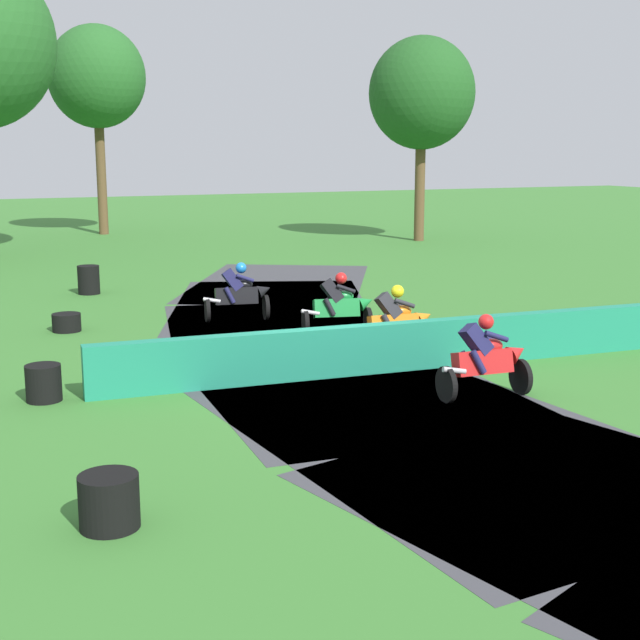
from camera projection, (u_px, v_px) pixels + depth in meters
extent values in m
plane|color=#38752D|center=(330.00, 376.00, 15.94)|extent=(120.00, 120.00, 0.00)
cube|color=#3D3D42|center=(281.00, 282.00, 26.91)|extent=(8.27, 9.46, 0.01)
cube|color=#3D3D42|center=(271.00, 304.00, 23.20)|extent=(7.50, 9.30, 0.01)
cube|color=#3D3D42|center=(284.00, 334.00, 19.52)|extent=(6.56, 8.94, 0.01)
cube|color=#3D3D42|center=(333.00, 376.00, 15.95)|extent=(5.47, 8.38, 0.01)
cube|color=#3D3D42|center=(447.00, 438.00, 12.57)|extent=(5.59, 8.45, 0.01)
cube|color=#1E8466|center=(578.00, 331.00, 17.64)|extent=(19.20, 1.58, 0.90)
cylinder|color=black|center=(266.00, 307.00, 21.11)|extent=(0.22, 0.71, 0.70)
cylinder|color=black|center=(207.00, 310.00, 20.80)|extent=(0.22, 0.71, 0.70)
cube|color=black|center=(236.00, 296.00, 20.95)|extent=(1.05, 0.53, 0.45)
ellipsoid|color=black|center=(243.00, 285.00, 20.99)|extent=(0.49, 0.40, 0.29)
cone|color=black|center=(265.00, 290.00, 21.10)|extent=(0.44, 0.42, 0.46)
cylinder|color=#B2B2B7|center=(212.00, 300.00, 20.70)|extent=(0.42, 0.19, 0.17)
cube|color=#1E1E4C|center=(232.00, 280.00, 20.93)|extent=(0.53, 0.44, 0.61)
sphere|color=#1E7FE0|center=(241.00, 268.00, 20.98)|extent=(0.26, 0.26, 0.26)
cylinder|color=#1E1E4C|center=(243.00, 279.00, 21.17)|extent=(0.43, 0.20, 0.24)
cylinder|color=#1E1E4C|center=(245.00, 278.00, 20.82)|extent=(0.43, 0.20, 0.24)
cylinder|color=#1E1E4C|center=(228.00, 296.00, 21.09)|extent=(0.27, 0.21, 0.42)
cylinder|color=#1E1E4C|center=(230.00, 295.00, 20.74)|extent=(0.27, 0.21, 0.42)
cylinder|color=black|center=(368.00, 321.00, 19.51)|extent=(0.27, 0.74, 0.74)
cylinder|color=black|center=(305.00, 323.00, 19.27)|extent=(0.27, 0.74, 0.74)
cube|color=#198438|center=(336.00, 308.00, 19.41)|extent=(1.06, 0.61, 0.46)
ellipsoid|color=#198438|center=(344.00, 296.00, 19.46)|extent=(0.51, 0.43, 0.31)
cone|color=#198438|center=(366.00, 302.00, 19.54)|extent=(0.44, 0.44, 0.47)
cylinder|color=#B2B2B7|center=(310.00, 312.00, 19.19)|extent=(0.42, 0.22, 0.18)
cube|color=black|center=(332.00, 291.00, 19.42)|extent=(0.53, 0.47, 0.62)
sphere|color=red|center=(341.00, 278.00, 19.48)|extent=(0.26, 0.26, 0.26)
cylinder|color=black|center=(343.00, 291.00, 19.65)|extent=(0.43, 0.23, 0.24)
cylinder|color=black|center=(346.00, 289.00, 19.30)|extent=(0.43, 0.23, 0.24)
cylinder|color=black|center=(327.00, 308.00, 19.56)|extent=(0.27, 0.25, 0.42)
cylinder|color=black|center=(330.00, 307.00, 19.21)|extent=(0.27, 0.25, 0.42)
cylinder|color=black|center=(427.00, 338.00, 17.80)|extent=(0.18, 0.73, 0.73)
cylinder|color=black|center=(361.00, 342.00, 17.40)|extent=(0.18, 0.73, 0.73)
cube|color=orange|center=(393.00, 325.00, 17.61)|extent=(1.04, 0.49, 0.46)
ellipsoid|color=orange|center=(401.00, 311.00, 17.67)|extent=(0.48, 0.38, 0.30)
cone|color=orange|center=(424.00, 317.00, 17.80)|extent=(0.42, 0.40, 0.47)
cylinder|color=#B2B2B7|center=(367.00, 330.00, 17.32)|extent=(0.42, 0.17, 0.17)
cube|color=#28282D|center=(388.00, 306.00, 17.60)|extent=(0.52, 0.43, 0.62)
sphere|color=yellow|center=(398.00, 291.00, 17.67)|extent=(0.26, 0.26, 0.26)
cylinder|color=#28282D|center=(398.00, 305.00, 17.85)|extent=(0.43, 0.19, 0.24)
cylinder|color=#28282D|center=(405.00, 303.00, 17.51)|extent=(0.43, 0.19, 0.24)
cylinder|color=#28282D|center=(382.00, 325.00, 17.73)|extent=(0.27, 0.21, 0.42)
cylinder|color=#28282D|center=(388.00, 324.00, 17.38)|extent=(0.27, 0.21, 0.42)
cylinder|color=black|center=(521.00, 377.00, 14.77)|extent=(0.13, 0.73, 0.73)
cylinder|color=black|center=(446.00, 385.00, 14.29)|extent=(0.13, 0.73, 0.73)
cube|color=red|center=(482.00, 363.00, 14.54)|extent=(1.02, 0.43, 0.46)
ellipsoid|color=red|center=(490.00, 346.00, 14.61)|extent=(0.46, 0.36, 0.30)
cone|color=red|center=(517.00, 352.00, 14.78)|extent=(0.41, 0.40, 0.47)
cylinder|color=#B2B2B7|center=(454.00, 370.00, 14.22)|extent=(0.41, 0.15, 0.18)
cube|color=#1E1E4C|center=(476.00, 340.00, 14.53)|extent=(0.51, 0.43, 0.62)
sphere|color=red|center=(486.00, 322.00, 14.62)|extent=(0.26, 0.26, 0.26)
cylinder|color=#1E1E4C|center=(485.00, 337.00, 14.80)|extent=(0.43, 0.16, 0.24)
cylinder|color=#1E1E4C|center=(496.00, 336.00, 14.46)|extent=(0.43, 0.16, 0.24)
cylinder|color=#1E1E4C|center=(467.00, 362.00, 14.65)|extent=(0.27, 0.21, 0.42)
cylinder|color=#1E1E4C|center=(478.00, 362.00, 14.31)|extent=(0.27, 0.21, 0.42)
cylinder|color=black|center=(89.00, 290.00, 24.83)|extent=(0.60, 0.60, 0.20)
cylinder|color=black|center=(89.00, 283.00, 24.79)|extent=(0.60, 0.60, 0.20)
cylinder|color=black|center=(88.00, 276.00, 24.75)|extent=(0.60, 0.60, 0.20)
cylinder|color=black|center=(88.00, 269.00, 24.72)|extent=(0.60, 0.60, 0.20)
cylinder|color=black|center=(67.00, 327.00, 19.82)|extent=(0.64, 0.64, 0.20)
cylinder|color=black|center=(66.00, 318.00, 19.78)|extent=(0.64, 0.64, 0.20)
cylinder|color=black|center=(44.00, 395.00, 14.39)|extent=(0.57, 0.57, 0.20)
cylinder|color=black|center=(44.00, 383.00, 14.36)|extent=(0.57, 0.57, 0.20)
cylinder|color=black|center=(43.00, 371.00, 14.32)|extent=(0.57, 0.57, 0.20)
cylinder|color=black|center=(110.00, 519.00, 9.61)|extent=(0.66, 0.66, 0.20)
cylinder|color=black|center=(109.00, 501.00, 9.57)|extent=(0.66, 0.66, 0.20)
cylinder|color=black|center=(108.00, 484.00, 9.53)|extent=(0.66, 0.66, 0.20)
cone|color=orange|center=(561.00, 336.00, 18.32)|extent=(0.28, 0.28, 0.44)
cylinder|color=brown|center=(420.00, 190.00, 38.49)|extent=(0.44, 0.44, 4.38)
ellipsoid|color=#1E511E|center=(422.00, 93.00, 37.69)|extent=(4.53, 4.53, 4.75)
cylinder|color=brown|center=(101.00, 177.00, 41.25)|extent=(0.44, 0.44, 5.32)
ellipsoid|color=#235B23|center=(97.00, 76.00, 40.37)|extent=(4.42, 4.42, 4.65)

